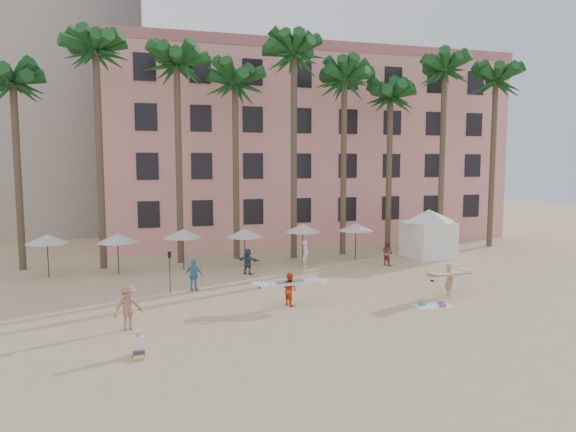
% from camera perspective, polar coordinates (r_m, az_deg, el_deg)
% --- Properties ---
extents(ground, '(120.00, 120.00, 0.00)m').
position_cam_1_polar(ground, '(22.99, 3.96, -11.51)').
color(ground, '#D1B789').
rests_on(ground, ground).
extents(pink_hotel, '(35.00, 14.00, 16.00)m').
position_cam_1_polar(pink_hotel, '(48.82, 1.28, 7.29)').
color(pink_hotel, pink).
rests_on(pink_hotel, ground).
extents(palm_row, '(44.40, 5.40, 16.30)m').
position_cam_1_polar(palm_row, '(36.98, -3.40, 15.43)').
color(palm_row, brown).
rests_on(palm_row, ground).
extents(umbrella_row, '(22.50, 2.70, 2.73)m').
position_cam_1_polar(umbrella_row, '(33.71, -8.17, -1.86)').
color(umbrella_row, '#332B23').
rests_on(umbrella_row, ground).
extents(cabana, '(4.91, 4.91, 3.50)m').
position_cam_1_polar(cabana, '(38.66, 15.34, -1.40)').
color(cabana, white).
rests_on(cabana, ground).
extents(beach_towel, '(1.87, 1.14, 0.14)m').
position_cam_1_polar(beach_towel, '(26.08, 15.88, -9.53)').
color(beach_towel, white).
rests_on(beach_towel, ground).
extents(carrier_yellow, '(3.05, 1.87, 1.69)m').
position_cam_1_polar(carrier_yellow, '(28.06, 17.49, -6.52)').
color(carrier_yellow, tan).
rests_on(carrier_yellow, ground).
extents(carrier_white, '(3.01, 1.05, 1.60)m').
position_cam_1_polar(carrier_white, '(25.02, 0.21, -7.97)').
color(carrier_white, '#E54218').
rests_on(carrier_white, ground).
extents(beachgoers, '(17.62, 10.87, 1.92)m').
position_cam_1_polar(beachgoers, '(28.43, -4.48, -6.25)').
color(beachgoers, white).
rests_on(beachgoers, ground).
extents(paddle, '(0.18, 0.04, 2.23)m').
position_cam_1_polar(paddle, '(27.95, -13.01, -5.50)').
color(paddle, black).
rests_on(paddle, ground).
extents(seated_man, '(0.41, 0.71, 0.93)m').
position_cam_1_polar(seated_man, '(19.66, -16.25, -13.84)').
color(seated_man, '#3F3F4C').
rests_on(seated_man, ground).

